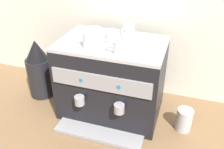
{
  "coord_description": "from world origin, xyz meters",
  "views": [
    {
      "loc": [
        0.39,
        -1.19,
        1.01
      ],
      "look_at": [
        0.0,
        0.0,
        0.26
      ],
      "focal_mm": 39.29,
      "sensor_mm": 36.0,
      "label": 1
    }
  ],
  "objects_px": {
    "ceramic_cup_0": "(119,47)",
    "ceramic_bowl_1": "(132,40)",
    "coffee_grinder": "(39,70)",
    "milk_pitcher": "(184,120)",
    "ceramic_cup_2": "(111,36)",
    "ceramic_bowl_0": "(94,32)",
    "ceramic_cup_1": "(128,30)",
    "espresso_machine": "(112,79)",
    "ceramic_cup_3": "(89,40)"
  },
  "relations": [
    {
      "from": "espresso_machine",
      "to": "milk_pitcher",
      "type": "relative_size",
      "value": 4.37
    },
    {
      "from": "ceramic_cup_1",
      "to": "ceramic_bowl_1",
      "type": "relative_size",
      "value": 1.0
    },
    {
      "from": "ceramic_cup_1",
      "to": "milk_pitcher",
      "type": "height_order",
      "value": "ceramic_cup_1"
    },
    {
      "from": "ceramic_cup_2",
      "to": "ceramic_cup_3",
      "type": "relative_size",
      "value": 0.87
    },
    {
      "from": "ceramic_cup_1",
      "to": "ceramic_bowl_1",
      "type": "distance_m",
      "value": 0.12
    },
    {
      "from": "espresso_machine",
      "to": "ceramic_cup_0",
      "type": "bearing_deg",
      "value": -55.64
    },
    {
      "from": "milk_pitcher",
      "to": "coffee_grinder",
      "type": "bearing_deg",
      "value": 176.64
    },
    {
      "from": "coffee_grinder",
      "to": "ceramic_cup_2",
      "type": "bearing_deg",
      "value": -0.12
    },
    {
      "from": "ceramic_cup_0",
      "to": "ceramic_cup_1",
      "type": "distance_m",
      "value": 0.25
    },
    {
      "from": "espresso_machine",
      "to": "milk_pitcher",
      "type": "height_order",
      "value": "espresso_machine"
    },
    {
      "from": "ceramic_cup_0",
      "to": "milk_pitcher",
      "type": "xyz_separation_m",
      "value": [
        0.37,
        0.07,
        -0.43
      ]
    },
    {
      "from": "ceramic_cup_2",
      "to": "ceramic_bowl_1",
      "type": "bearing_deg",
      "value": 2.86
    },
    {
      "from": "ceramic_cup_2",
      "to": "coffee_grinder",
      "type": "xyz_separation_m",
      "value": [
        -0.51,
        0.0,
        -0.31
      ]
    },
    {
      "from": "ceramic_bowl_1",
      "to": "coffee_grinder",
      "type": "height_order",
      "value": "ceramic_bowl_1"
    },
    {
      "from": "ceramic_cup_1",
      "to": "coffee_grinder",
      "type": "distance_m",
      "value": 0.66
    },
    {
      "from": "ceramic_cup_0",
      "to": "ceramic_bowl_1",
      "type": "relative_size",
      "value": 1.06
    },
    {
      "from": "ceramic_cup_2",
      "to": "ceramic_cup_3",
      "type": "bearing_deg",
      "value": -124.8
    },
    {
      "from": "milk_pitcher",
      "to": "ceramic_bowl_1",
      "type": "bearing_deg",
      "value": 169.7
    },
    {
      "from": "ceramic_cup_1",
      "to": "ceramic_bowl_1",
      "type": "bearing_deg",
      "value": -65.01
    },
    {
      "from": "ceramic_cup_1",
      "to": "ceramic_bowl_0",
      "type": "distance_m",
      "value": 0.2
    },
    {
      "from": "ceramic_cup_1",
      "to": "ceramic_cup_0",
      "type": "bearing_deg",
      "value": -85.68
    },
    {
      "from": "ceramic_bowl_1",
      "to": "ceramic_cup_2",
      "type": "bearing_deg",
      "value": -177.14
    },
    {
      "from": "espresso_machine",
      "to": "ceramic_cup_1",
      "type": "xyz_separation_m",
      "value": [
        0.06,
        0.13,
        0.27
      ]
    },
    {
      "from": "ceramic_bowl_1",
      "to": "ceramic_bowl_0",
      "type": "bearing_deg",
      "value": 169.8
    },
    {
      "from": "ceramic_cup_2",
      "to": "ceramic_bowl_1",
      "type": "relative_size",
      "value": 0.9
    },
    {
      "from": "ceramic_cup_0",
      "to": "ceramic_cup_1",
      "type": "height_order",
      "value": "ceramic_cup_1"
    },
    {
      "from": "coffee_grinder",
      "to": "milk_pitcher",
      "type": "distance_m",
      "value": 0.98
    },
    {
      "from": "ceramic_cup_0",
      "to": "ceramic_bowl_1",
      "type": "bearing_deg",
      "value": 76.26
    },
    {
      "from": "ceramic_cup_1",
      "to": "milk_pitcher",
      "type": "distance_m",
      "value": 0.61
    },
    {
      "from": "coffee_grinder",
      "to": "ceramic_bowl_0",
      "type": "bearing_deg",
      "value": 7.2
    },
    {
      "from": "espresso_machine",
      "to": "ceramic_cup_3",
      "type": "xyz_separation_m",
      "value": [
        -0.09,
        -0.1,
        0.28
      ]
    },
    {
      "from": "ceramic_cup_2",
      "to": "milk_pitcher",
      "type": "relative_size",
      "value": 0.64
    },
    {
      "from": "milk_pitcher",
      "to": "espresso_machine",
      "type": "bearing_deg",
      "value": 175.13
    },
    {
      "from": "espresso_machine",
      "to": "coffee_grinder",
      "type": "distance_m",
      "value": 0.52
    },
    {
      "from": "ceramic_cup_0",
      "to": "ceramic_cup_1",
      "type": "bearing_deg",
      "value": 94.32
    },
    {
      "from": "espresso_machine",
      "to": "ceramic_cup_2",
      "type": "xyz_separation_m",
      "value": [
        -0.01,
        0.02,
        0.27
      ]
    },
    {
      "from": "ceramic_cup_0",
      "to": "ceramic_bowl_1",
      "type": "height_order",
      "value": "ceramic_cup_0"
    },
    {
      "from": "coffee_grinder",
      "to": "milk_pitcher",
      "type": "bearing_deg",
      "value": -3.36
    },
    {
      "from": "espresso_machine",
      "to": "ceramic_cup_2",
      "type": "bearing_deg",
      "value": 114.92
    },
    {
      "from": "ceramic_cup_2",
      "to": "ceramic_bowl_0",
      "type": "relative_size",
      "value": 0.92
    },
    {
      "from": "ceramic_cup_0",
      "to": "ceramic_cup_1",
      "type": "relative_size",
      "value": 1.06
    },
    {
      "from": "espresso_machine",
      "to": "milk_pitcher",
      "type": "xyz_separation_m",
      "value": [
        0.45,
        -0.04,
        -0.17
      ]
    },
    {
      "from": "ceramic_bowl_0",
      "to": "coffee_grinder",
      "type": "xyz_separation_m",
      "value": [
        -0.38,
        -0.05,
        -0.3
      ]
    },
    {
      "from": "ceramic_cup_1",
      "to": "milk_pitcher",
      "type": "relative_size",
      "value": 0.72
    },
    {
      "from": "ceramic_cup_1",
      "to": "ceramic_bowl_1",
      "type": "xyz_separation_m",
      "value": [
        0.05,
        -0.11,
        -0.02
      ]
    },
    {
      "from": "milk_pitcher",
      "to": "ceramic_cup_3",
      "type": "bearing_deg",
      "value": -173.46
    },
    {
      "from": "espresso_machine",
      "to": "ceramic_cup_0",
      "type": "xyz_separation_m",
      "value": [
        0.08,
        -0.11,
        0.27
      ]
    },
    {
      "from": "ceramic_bowl_0",
      "to": "ceramic_cup_0",
      "type": "bearing_deg",
      "value": -40.35
    },
    {
      "from": "ceramic_bowl_0",
      "to": "coffee_grinder",
      "type": "relative_size",
      "value": 0.23
    },
    {
      "from": "ceramic_cup_2",
      "to": "ceramic_cup_3",
      "type": "height_order",
      "value": "ceramic_cup_3"
    }
  ]
}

